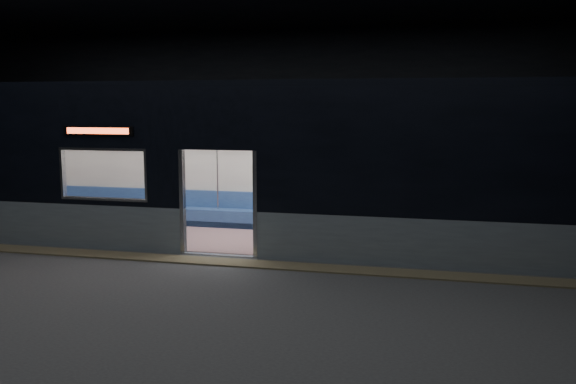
% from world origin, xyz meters
% --- Properties ---
extents(station_floor, '(24.00, 14.00, 0.01)m').
position_xyz_m(station_floor, '(0.00, 0.00, -0.01)').
color(station_floor, '#47494C').
rests_on(station_floor, ground).
extents(station_envelope, '(24.00, 14.00, 5.00)m').
position_xyz_m(station_envelope, '(0.00, 0.00, 3.66)').
color(station_envelope, black).
rests_on(station_envelope, station_floor).
extents(tactile_strip, '(22.80, 0.50, 0.03)m').
position_xyz_m(tactile_strip, '(0.00, 0.55, 0.01)').
color(tactile_strip, '#8C7F59').
rests_on(tactile_strip, station_floor).
extents(metro_car, '(18.00, 3.04, 3.35)m').
position_xyz_m(metro_car, '(-0.00, 2.54, 1.85)').
color(metro_car, '#93A4AF').
rests_on(metro_car, station_floor).
extents(passenger, '(0.42, 0.72, 1.41)m').
position_xyz_m(passenger, '(1.41, 3.55, 0.82)').
color(passenger, black).
rests_on(passenger, metro_car).
extents(handbag, '(0.34, 0.32, 0.14)m').
position_xyz_m(handbag, '(1.45, 3.31, 0.68)').
color(handbag, black).
rests_on(handbag, passenger).
extents(transit_map, '(0.95, 0.03, 0.62)m').
position_xyz_m(transit_map, '(0.80, 3.85, 1.46)').
color(transit_map, white).
rests_on(transit_map, metro_car).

